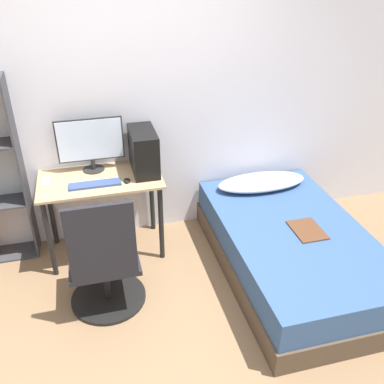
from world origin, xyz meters
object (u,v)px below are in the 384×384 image
Objects in this scene: monitor at (90,142)px; office_chair at (105,268)px; bed at (292,249)px; keyboard at (95,184)px; pc_tower at (144,151)px.

office_chair is at bearing -90.78° from monitor.
bed is at bearing -29.30° from monitor.
office_chair is 2.40× the size of keyboard.
monitor is at bearing 89.22° from office_chair.
bed is 3.47× the size of monitor.
monitor reaches higher than bed.
bed is at bearing 1.38° from office_chair.
monitor is 0.46m from pc_tower.
monitor is at bearing 163.51° from pc_tower.
monitor is (0.01, 0.92, 0.65)m from office_chair.
bed is at bearing -33.59° from pc_tower.
pc_tower reaches higher than bed.
monitor reaches higher than pc_tower.
monitor is 1.32× the size of keyboard.
office_chair is 1.07m from pc_tower.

